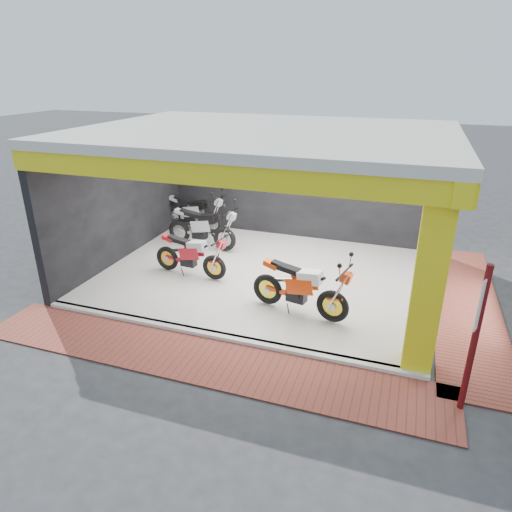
# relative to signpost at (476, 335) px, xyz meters

# --- Properties ---
(ground) EXTENTS (80.00, 80.00, 0.00)m
(ground) POSITION_rel_signpost_xyz_m (-4.45, 1.63, -1.36)
(ground) COLOR #2D2D30
(ground) RESTS_ON ground
(showroom_floor) EXTENTS (8.00, 6.00, 0.10)m
(showroom_floor) POSITION_rel_signpost_xyz_m (-4.45, 3.63, -1.31)
(showroom_floor) COLOR white
(showroom_floor) RESTS_ON ground
(showroom_ceiling) EXTENTS (8.40, 6.40, 0.20)m
(showroom_ceiling) POSITION_rel_signpost_xyz_m (-4.45, 3.63, 2.24)
(showroom_ceiling) COLOR beige
(showroom_ceiling) RESTS_ON corner_column
(back_wall) EXTENTS (8.20, 0.20, 3.50)m
(back_wall) POSITION_rel_signpost_xyz_m (-4.45, 6.73, 0.39)
(back_wall) COLOR black
(back_wall) RESTS_ON ground
(left_wall) EXTENTS (0.20, 6.20, 3.50)m
(left_wall) POSITION_rel_signpost_xyz_m (-8.55, 3.63, 0.39)
(left_wall) COLOR black
(left_wall) RESTS_ON ground
(corner_column) EXTENTS (0.50, 0.50, 3.50)m
(corner_column) POSITION_rel_signpost_xyz_m (-0.70, 0.88, 0.39)
(corner_column) COLOR yellow
(corner_column) RESTS_ON ground
(header_beam_front) EXTENTS (8.40, 0.30, 0.40)m
(header_beam_front) POSITION_rel_signpost_xyz_m (-4.45, 0.63, 1.94)
(header_beam_front) COLOR yellow
(header_beam_front) RESTS_ON corner_column
(header_beam_right) EXTENTS (0.30, 6.40, 0.40)m
(header_beam_right) POSITION_rel_signpost_xyz_m (-0.45, 3.63, 1.94)
(header_beam_right) COLOR yellow
(header_beam_right) RESTS_ON corner_column
(floor_kerb) EXTENTS (8.00, 0.20, 0.10)m
(floor_kerb) POSITION_rel_signpost_xyz_m (-4.45, 0.61, -1.31)
(floor_kerb) COLOR white
(floor_kerb) RESTS_ON ground
(paver_front) EXTENTS (9.00, 1.40, 0.03)m
(paver_front) POSITION_rel_signpost_xyz_m (-4.45, -0.17, -1.35)
(paver_front) COLOR brown
(paver_front) RESTS_ON ground
(paver_right) EXTENTS (1.40, 7.00, 0.03)m
(paver_right) POSITION_rel_signpost_xyz_m (0.35, 3.63, -1.35)
(paver_right) COLOR brown
(paver_right) RESTS_ON ground
(signpost) EXTENTS (0.15, 0.33, 2.49)m
(signpost) POSITION_rel_signpost_xyz_m (0.00, 0.00, 0.00)
(signpost) COLOR #570D0E
(signpost) RESTS_ON ground
(moto_hero) EXTENTS (2.47, 1.32, 1.43)m
(moto_hero) POSITION_rel_signpost_xyz_m (-2.38, 1.79, -0.55)
(moto_hero) COLOR #F23B0A
(moto_hero) RESTS_ON showroom_floor
(moto_row_a) EXTENTS (2.20, 1.00, 1.30)m
(moto_row_a) POSITION_rel_signpost_xyz_m (-5.48, 2.86, -0.61)
(moto_row_a) COLOR red
(moto_row_a) RESTS_ON showroom_floor
(moto_row_b) EXTENTS (2.42, 1.09, 1.43)m
(moto_row_b) POSITION_rel_signpost_xyz_m (-5.98, 4.70, -0.55)
(moto_row_b) COLOR #A0A2A8
(moto_row_b) RESTS_ON showroom_floor
(moto_row_d) EXTENTS (2.38, 1.12, 1.40)m
(moto_row_d) POSITION_rel_signpost_xyz_m (-6.90, 5.94, -0.56)
(moto_row_d) COLOR #ABAEB3
(moto_row_d) RESTS_ON showroom_floor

